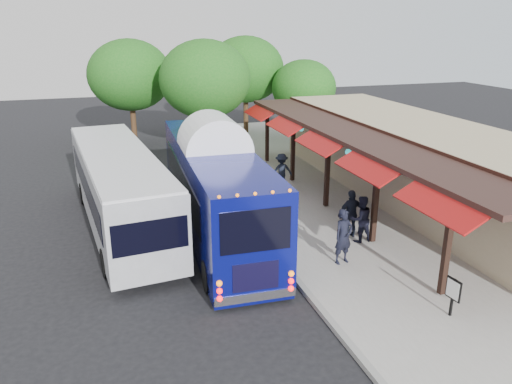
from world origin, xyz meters
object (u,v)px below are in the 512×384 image
object	(u,v)px
city_bus	(119,186)
sign_board	(453,291)
coach_bus	(215,185)
ped_d	(281,171)
ped_a	(343,237)
ped_c	(351,214)
ped_b	(361,219)

from	to	relation	value
city_bus	sign_board	xyz separation A→B (m)	(8.28, -9.82, -0.82)
coach_bus	ped_d	size ratio (longest dim) A/B	6.86
city_bus	ped_a	size ratio (longest dim) A/B	6.20
city_bus	coach_bus	bearing A→B (deg)	-32.57
ped_a	ped_d	size ratio (longest dim) A/B	1.11
city_bus	ped_c	size ratio (longest dim) A/B	6.36
ped_a	sign_board	distance (m)	4.12
ped_d	ped_a	bearing A→B (deg)	88.35
ped_a	coach_bus	bearing A→B (deg)	118.26
ped_c	sign_board	bearing A→B (deg)	91.31
city_bus	sign_board	distance (m)	12.87
city_bus	ped_d	distance (m)	8.25
coach_bus	city_bus	distance (m)	3.95
city_bus	ped_d	size ratio (longest dim) A/B	6.90
ped_b	ped_a	bearing A→B (deg)	40.46
ped_c	ped_a	bearing A→B (deg)	55.93
coach_bus	ped_b	size ratio (longest dim) A/B	6.64
ped_b	sign_board	bearing A→B (deg)	85.71
city_bus	ped_b	world-z (taller)	city_bus
coach_bus	ped_b	distance (m)	5.67
sign_board	city_bus	bearing A→B (deg)	123.70
city_bus	sign_board	bearing A→B (deg)	-55.42
ped_a	sign_board	size ratio (longest dim) A/B	1.68
ped_b	ped_d	size ratio (longest dim) A/B	1.03
sign_board	ped_b	bearing A→B (deg)	82.73
ped_a	ped_c	world-z (taller)	ped_a
city_bus	ped_c	world-z (taller)	city_bus
city_bus	ped_c	distance (m)	9.19
sign_board	ped_d	bearing A→B (deg)	85.57
coach_bus	ped_c	xyz separation A→B (m)	(4.71, -2.27, -0.93)
ped_b	coach_bus	bearing A→B (deg)	-33.10
coach_bus	ped_a	bearing A→B (deg)	-48.23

